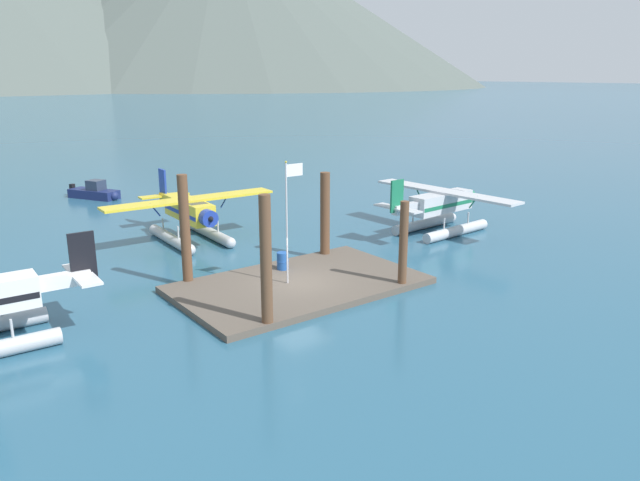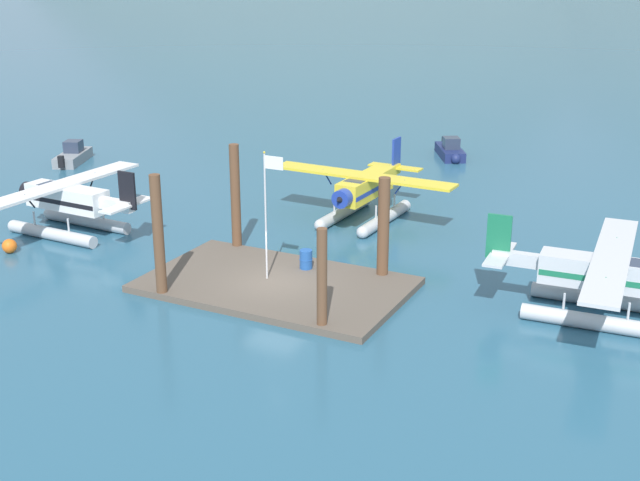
% 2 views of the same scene
% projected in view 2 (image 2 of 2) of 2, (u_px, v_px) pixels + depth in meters
% --- Properties ---
extents(ground_plane, '(1200.00, 1200.00, 0.00)m').
position_uv_depth(ground_plane, '(276.00, 288.00, 36.30)').
color(ground_plane, '#285670').
extents(dock_platform, '(11.40, 6.90, 0.30)m').
position_uv_depth(dock_platform, '(276.00, 285.00, 36.25)').
color(dock_platform, brown).
rests_on(dock_platform, ground).
extents(piling_near_left, '(0.46, 0.46, 5.44)m').
position_uv_depth(piling_near_left, '(158.00, 238.00, 34.32)').
color(piling_near_left, brown).
rests_on(piling_near_left, ground).
extents(piling_near_right, '(0.40, 0.40, 4.21)m').
position_uv_depth(piling_near_right, '(322.00, 281.00, 31.45)').
color(piling_near_right, brown).
rests_on(piling_near_right, ground).
extents(piling_far_left, '(0.47, 0.47, 5.37)m').
position_uv_depth(piling_far_left, '(236.00, 199.00, 39.99)').
color(piling_far_left, brown).
rests_on(piling_far_left, ground).
extents(piling_far_right, '(0.52, 0.52, 4.76)m').
position_uv_depth(piling_far_right, '(383.00, 230.00, 36.42)').
color(piling_far_right, brown).
rests_on(piling_far_right, ground).
extents(flagpole, '(0.95, 0.10, 5.75)m').
position_uv_depth(flagpole, '(268.00, 201.00, 35.34)').
color(flagpole, silver).
rests_on(flagpole, dock_platform).
extents(fuel_drum, '(0.62, 0.62, 0.88)m').
position_uv_depth(fuel_drum, '(306.00, 259.00, 37.60)').
color(fuel_drum, '#1E4C99').
rests_on(fuel_drum, dock_platform).
extents(mooring_buoy, '(0.71, 0.71, 0.71)m').
position_uv_depth(mooring_buoy, '(9.00, 246.00, 40.46)').
color(mooring_buoy, orange).
rests_on(mooring_buoy, ground).
extents(seaplane_white_port_fwd, '(7.98, 10.44, 3.84)m').
position_uv_depth(seaplane_white_port_fwd, '(67.00, 204.00, 42.96)').
color(seaplane_white_port_fwd, '#B7BABF').
rests_on(seaplane_white_port_fwd, ground).
extents(seaplane_silver_stbd_fwd, '(7.97, 10.47, 3.84)m').
position_uv_depth(seaplane_silver_stbd_fwd, '(602.00, 281.00, 32.81)').
color(seaplane_silver_stbd_fwd, '#B7BABF').
rests_on(seaplane_silver_stbd_fwd, ground).
extents(seaplane_yellow_bow_centre, '(10.44, 7.98, 3.84)m').
position_uv_depth(seaplane_yellow_bow_centre, '(365.00, 193.00, 45.01)').
color(seaplane_yellow_bow_centre, '#B7BABF').
rests_on(seaplane_yellow_bow_centre, ground).
extents(boat_navy_open_north, '(3.36, 4.41, 1.50)m').
position_uv_depth(boat_navy_open_north, '(450.00, 151.00, 59.65)').
color(boat_navy_open_north, navy).
rests_on(boat_navy_open_north, ground).
extents(boat_grey_open_west, '(3.05, 4.58, 1.50)m').
position_uv_depth(boat_grey_open_west, '(73.00, 155.00, 58.29)').
color(boat_grey_open_west, gray).
rests_on(boat_grey_open_west, ground).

